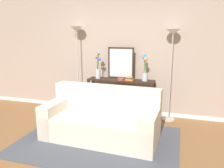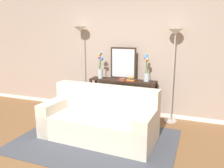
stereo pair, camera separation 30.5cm
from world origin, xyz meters
The scene contains 13 objects.
ground_plane centered at (0.00, 0.00, -0.01)m, with size 16.00×16.00×0.02m, color brown.
back_wall centered at (0.00, 2.13, 1.45)m, with size 12.00×0.15×2.90m.
area_rug centered at (0.13, 0.50, 0.01)m, with size 2.64×1.90×0.01m.
couch centered at (0.13, 0.66, 0.31)m, with size 1.98×0.95×0.88m.
console_table centered at (0.17, 1.78, 0.57)m, with size 1.44×0.32×0.83m.
floor_lamp_left centered at (-0.87, 1.86, 1.52)m, with size 0.28×0.28×1.94m.
floor_lamp_right centered at (1.20, 1.86, 1.47)m, with size 0.28×0.28×1.87m.
wall_mirror centered at (0.14, 1.91, 1.16)m, with size 0.57×0.02×0.68m.
vase_tall_flowers centered at (-0.34, 1.76, 1.06)m, with size 0.13×0.12×0.58m.
vase_short_flowers centered at (0.68, 1.79, 1.05)m, with size 0.12×0.13×0.56m.
fruit_bowl centered at (0.20, 1.69, 0.85)m, with size 0.15×0.15×0.05m.
book_stack centered at (0.37, 1.71, 0.86)m, with size 0.19×0.16×0.08m.
book_row_under_console centered at (-0.27, 1.78, 0.05)m, with size 0.28×0.18×0.12m.
Camera 1 is at (1.38, -2.82, 1.79)m, focal length 36.32 mm.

